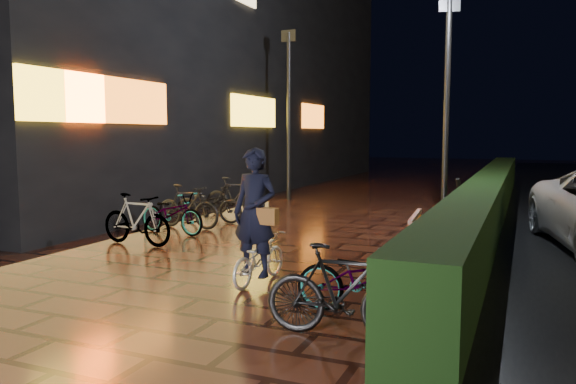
% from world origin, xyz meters
% --- Properties ---
extents(ground, '(80.00, 80.00, 0.00)m').
position_xyz_m(ground, '(0.00, 0.00, 0.00)').
color(ground, '#381911').
rests_on(ground, ground).
extents(hedge, '(0.70, 20.00, 1.00)m').
position_xyz_m(hedge, '(3.30, 8.00, 0.50)').
color(hedge, black).
rests_on(hedge, ground).
extents(storefront_block, '(12.09, 22.00, 9.00)m').
position_xyz_m(storefront_block, '(-9.50, 11.50, 4.50)').
color(storefront_block, black).
rests_on(storefront_block, ground).
extents(lamp_post_hedge, '(0.48, 0.21, 5.03)m').
position_xyz_m(lamp_post_hedge, '(2.30, 7.35, 2.77)').
color(lamp_post_hedge, black).
rests_on(lamp_post_hedge, ground).
extents(lamp_post_sf, '(0.47, 0.14, 4.93)m').
position_xyz_m(lamp_post_sf, '(-2.42, 9.19, 2.71)').
color(lamp_post_sf, black).
rests_on(lamp_post_sf, ground).
extents(cyclist, '(0.65, 1.26, 1.77)m').
position_xyz_m(cyclist, '(0.88, 0.32, 0.66)').
color(cyclist, silver).
rests_on(cyclist, ground).
extents(traffic_barrier, '(0.51, 1.66, 0.67)m').
position_xyz_m(traffic_barrier, '(2.44, 2.90, 0.33)').
color(traffic_barrier, '#FF4E0D').
rests_on(traffic_barrier, ground).
extents(cart_assembly, '(0.68, 0.72, 1.14)m').
position_xyz_m(cart_assembly, '(3.09, 4.94, 0.58)').
color(cart_assembly, black).
rests_on(cart_assembly, ground).
extents(parked_bikes_storefront, '(1.72, 4.52, 0.90)m').
position_xyz_m(parked_bikes_storefront, '(-2.30, 3.73, 0.43)').
color(parked_bikes_storefront, black).
rests_on(parked_bikes_storefront, ground).
extents(parked_bikes_hedge, '(1.60, 1.25, 0.90)m').
position_xyz_m(parked_bikes_hedge, '(2.51, -0.73, 0.43)').
color(parked_bikes_hedge, black).
rests_on(parked_bikes_hedge, ground).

